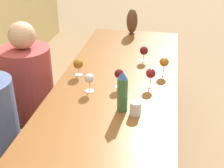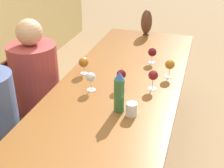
% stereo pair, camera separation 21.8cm
% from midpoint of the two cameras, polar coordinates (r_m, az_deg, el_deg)
% --- Properties ---
extents(dining_table, '(2.99, 0.92, 0.77)m').
position_cam_midpoint_polar(dining_table, '(2.27, -2.68, -3.55)').
color(dining_table, brown).
rests_on(dining_table, ground_plane).
extents(water_bottle, '(0.07, 0.07, 0.28)m').
position_cam_midpoint_polar(water_bottle, '(2.00, -1.20, -1.53)').
color(water_bottle, '#336638').
rests_on(water_bottle, dining_table).
extents(water_tumbler, '(0.07, 0.07, 0.09)m').
position_cam_midpoint_polar(water_tumbler, '(2.01, 1.24, -4.51)').
color(water_tumbler, silver).
rests_on(water_tumbler, dining_table).
extents(vase, '(0.12, 0.12, 0.28)m').
position_cam_midpoint_polar(vase, '(3.43, 1.85, 11.36)').
color(vase, '#4C2D1E').
rests_on(vase, dining_table).
extents(wine_glass_0, '(0.07, 0.07, 0.14)m').
position_cam_midpoint_polar(wine_glass_0, '(2.26, -6.93, 0.88)').
color(wine_glass_0, silver).
rests_on(wine_glass_0, dining_table).
extents(wine_glass_1, '(0.08, 0.08, 0.15)m').
position_cam_midpoint_polar(wine_glass_1, '(2.51, 7.08, 3.89)').
color(wine_glass_1, silver).
rests_on(wine_glass_1, dining_table).
extents(wine_glass_4, '(0.08, 0.08, 0.14)m').
position_cam_midpoint_polar(wine_glass_4, '(2.52, -8.66, 3.56)').
color(wine_glass_4, silver).
rests_on(wine_glass_4, dining_table).
extents(wine_glass_5, '(0.07, 0.07, 0.15)m').
position_cam_midpoint_polar(wine_glass_5, '(2.31, 4.42, 1.79)').
color(wine_glass_5, silver).
rests_on(wine_glass_5, dining_table).
extents(wine_glass_6, '(0.07, 0.07, 0.14)m').
position_cam_midpoint_polar(wine_glass_6, '(2.30, -1.39, 1.71)').
color(wine_glass_6, silver).
rests_on(wine_glass_6, dining_table).
extents(wine_glass_7, '(0.07, 0.07, 0.13)m').
position_cam_midpoint_polar(wine_glass_7, '(2.76, 3.61, 5.99)').
color(wine_glass_7, silver).
rests_on(wine_glass_7, dining_table).
extents(chair_far, '(0.44, 0.44, 0.88)m').
position_cam_midpoint_polar(chair_far, '(2.77, -17.93, -4.04)').
color(chair_far, brown).
rests_on(chair_far, ground_plane).
extents(person_far, '(0.39, 0.39, 1.22)m').
position_cam_midpoint_polar(person_far, '(2.66, -16.82, -1.29)').
color(person_far, '#2D2D38').
rests_on(person_far, ground_plane).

